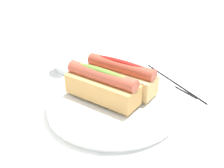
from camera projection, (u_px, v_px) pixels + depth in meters
ground_plane at (108, 110)px, 0.59m from camera, size 2.40×2.40×0.00m
serving_bowl at (112, 100)px, 0.59m from camera, size 0.27×0.27×0.04m
hotdog_front at (121, 76)px, 0.58m from camera, size 0.16×0.09×0.06m
hotdog_back at (103, 86)px, 0.55m from camera, size 0.16×0.09×0.06m
water_glass at (68, 56)px, 0.74m from camera, size 0.07×0.07×0.09m
chopstick_near at (162, 79)px, 0.70m from camera, size 0.22×0.02×0.01m
chopstick_far at (175, 82)px, 0.69m from camera, size 0.22×0.04×0.01m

